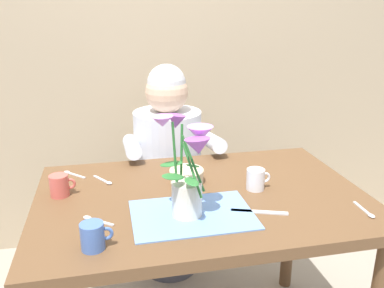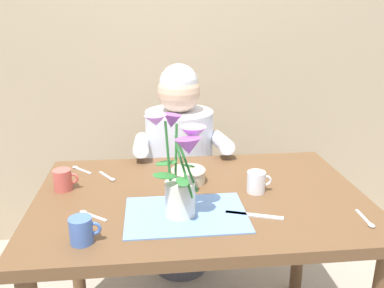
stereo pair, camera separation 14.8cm
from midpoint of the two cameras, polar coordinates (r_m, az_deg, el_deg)
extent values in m
cube|color=tan|center=(2.40, -0.17, 15.27)|extent=(4.00, 0.10, 2.50)
cube|color=brown|center=(1.51, 4.00, -7.81)|extent=(1.20, 0.80, 0.04)
cylinder|color=brown|center=(1.99, -13.99, -13.51)|extent=(0.06, 0.06, 0.70)
cylinder|color=brown|center=(2.12, 16.92, -11.65)|extent=(0.06, 0.06, 0.70)
cylinder|color=#4C4C56|center=(2.30, 0.24, -12.58)|extent=(0.30, 0.30, 0.40)
cylinder|color=silver|center=(2.10, 0.26, -2.04)|extent=(0.34, 0.34, 0.50)
sphere|color=#DBB293|center=(2.00, 0.28, 7.36)|extent=(0.21, 0.21, 0.21)
sphere|color=silver|center=(2.00, 0.28, 8.48)|extent=(0.19, 0.19, 0.19)
cylinder|color=silver|center=(1.91, -4.93, -0.09)|extent=(0.07, 0.33, 0.12)
cylinder|color=silver|center=(1.96, 6.26, 0.29)|extent=(0.07, 0.33, 0.12)
cube|color=#6B93D1|center=(1.36, 2.29, -9.90)|extent=(0.40, 0.28, 0.00)
cylinder|color=silver|center=(1.33, 1.54, -7.76)|extent=(0.10, 0.10, 0.12)
cylinder|color=#2D7533|center=(1.29, 2.52, -2.85)|extent=(0.07, 0.04, 0.19)
cone|color=#CC7FDB|center=(1.25, 3.55, 1.34)|extent=(0.11, 0.11, 0.05)
sphere|color=#E5D14C|center=(1.25, 3.55, 1.56)|extent=(0.02, 0.02, 0.02)
cylinder|color=#2D7533|center=(1.31, 0.95, -1.83)|extent=(0.02, 0.02, 0.22)
cone|color=#A351B7|center=(1.32, 0.35, 3.18)|extent=(0.08, 0.08, 0.05)
sphere|color=#E5D14C|center=(1.31, 0.35, 3.39)|extent=(0.02, 0.02, 0.02)
cylinder|color=#2D7533|center=(1.28, -0.05, -1.92)|extent=(0.02, 0.02, 0.24)
cone|color=#CC7FDB|center=(1.25, -1.74, 3.27)|extent=(0.09, 0.09, 0.04)
sphere|color=#E5D14C|center=(1.25, -1.74, 3.49)|extent=(0.02, 0.02, 0.02)
cylinder|color=#2D7533|center=(1.26, 2.25, -3.78)|extent=(0.05, 0.07, 0.17)
cone|color=#A351B7|center=(1.20, 3.03, -0.41)|extent=(0.11, 0.11, 0.06)
sphere|color=#E5D14C|center=(1.19, 3.04, -0.18)|extent=(0.02, 0.02, 0.02)
ellipsoid|color=#2D7533|center=(1.24, 2.07, -5.33)|extent=(0.04, 0.09, 0.02)
ellipsoid|color=#2D7533|center=(1.26, -0.48, -4.54)|extent=(0.09, 0.08, 0.04)
ellipsoid|color=#2D7533|center=(1.32, -0.51, -2.75)|extent=(0.09, 0.09, 0.04)
ellipsoid|color=#2D7533|center=(1.35, 2.58, -3.11)|extent=(0.08, 0.10, 0.04)
cylinder|color=beige|center=(1.59, 2.15, -4.59)|extent=(0.13, 0.13, 0.05)
torus|color=beige|center=(1.58, 2.16, -3.76)|extent=(0.14, 0.14, 0.01)
cube|color=silver|center=(1.38, 11.79, -9.83)|extent=(0.19, 0.08, 0.00)
cylinder|color=silver|center=(1.53, 11.75, -5.33)|extent=(0.07, 0.07, 0.08)
torus|color=silver|center=(1.54, 13.11, -5.11)|extent=(0.04, 0.01, 0.04)
cylinder|color=#CC564C|center=(1.58, -15.15, -4.93)|extent=(0.07, 0.07, 0.08)
torus|color=#CC564C|center=(1.57, -13.79, -4.77)|extent=(0.04, 0.01, 0.04)
cylinder|color=#476BB7|center=(1.23, -11.93, -11.85)|extent=(0.07, 0.07, 0.08)
torus|color=#476BB7|center=(1.22, -10.13, -11.67)|extent=(0.04, 0.01, 0.04)
cube|color=silver|center=(1.75, -12.68, -3.71)|extent=(0.08, 0.08, 0.00)
ellipsoid|color=silver|center=(1.79, -13.80, -3.21)|extent=(0.03, 0.03, 0.01)
cube|color=silver|center=(1.49, 25.57, -9.30)|extent=(0.01, 0.10, 0.00)
ellipsoid|color=silver|center=(1.45, 26.61, -10.21)|extent=(0.02, 0.03, 0.01)
cube|color=silver|center=(1.37, -10.39, -10.08)|extent=(0.08, 0.07, 0.00)
ellipsoid|color=silver|center=(1.40, -12.07, -9.36)|extent=(0.03, 0.03, 0.01)
cube|color=silver|center=(1.68, -9.53, -4.44)|extent=(0.06, 0.09, 0.00)
ellipsoid|color=silver|center=(1.63, -8.55, -4.97)|extent=(0.03, 0.03, 0.01)
camera|label=1|loc=(0.07, -87.14, 0.97)|focal=38.07mm
camera|label=2|loc=(0.07, 92.86, -0.97)|focal=38.07mm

